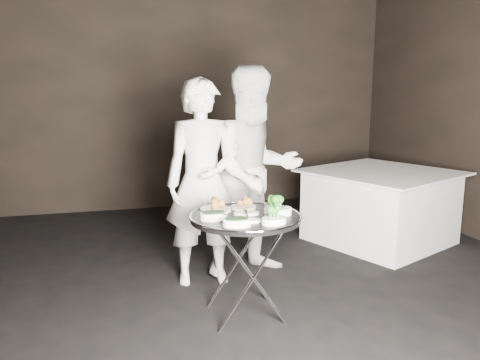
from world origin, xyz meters
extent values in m
cube|color=black|center=(0.00, 0.00, -0.03)|extent=(6.00, 7.00, 0.05)
cube|color=black|center=(0.00, 3.52, 1.50)|extent=(6.00, 0.05, 3.00)
cylinder|color=silver|center=(0.14, 0.00, 0.35)|extent=(0.48, 0.02, 0.71)
cylinder|color=silver|center=(0.14, 0.00, 0.35)|extent=(0.48, 0.02, 0.71)
cylinder|color=silver|center=(0.14, 0.37, 0.35)|extent=(0.48, 0.02, 0.71)
cylinder|color=silver|center=(0.14, 0.37, 0.35)|extent=(0.48, 0.02, 0.71)
cylinder|color=silver|center=(-0.07, 0.18, 0.68)|extent=(0.02, 0.41, 0.02)
cylinder|color=silver|center=(0.34, 0.18, 0.68)|extent=(0.02, 0.41, 0.02)
cylinder|color=black|center=(0.14, 0.18, 0.71)|extent=(0.76, 0.76, 0.03)
torus|color=silver|center=(0.14, 0.18, 0.73)|extent=(0.77, 0.77, 0.02)
cylinder|color=beige|center=(-0.03, 0.36, 0.74)|extent=(0.22, 0.22, 0.02)
cylinder|color=beige|center=(0.18, 0.38, 0.74)|extent=(0.18, 0.18, 0.02)
cylinder|color=white|center=(0.37, 0.31, 0.75)|extent=(0.11, 0.11, 0.04)
cylinder|color=silver|center=(-0.04, 0.34, 0.78)|extent=(0.08, 0.17, 0.01)
cylinder|color=silver|center=(0.19, 0.39, 0.78)|extent=(0.11, 0.15, 0.01)
cylinder|color=silver|center=(0.37, 0.31, 0.78)|extent=(0.01, 0.18, 0.01)
cylinder|color=silver|center=(-0.08, 0.13, 0.78)|extent=(0.12, 0.15, 0.01)
cylinder|color=silver|center=(0.36, 0.13, 0.78)|extent=(0.15, 0.12, 0.01)
cylinder|color=silver|center=(0.14, 0.19, 0.78)|extent=(0.02, 0.18, 0.01)
imported|color=silver|center=(-0.03, 0.88, 0.84)|extent=(0.63, 0.43, 1.68)
imported|color=silver|center=(0.44, 0.96, 0.89)|extent=(0.96, 0.80, 1.78)
cube|color=white|center=(1.95, 1.43, 0.37)|extent=(1.17, 1.17, 0.73)
cube|color=white|center=(1.95, 1.43, 0.74)|extent=(1.32, 1.32, 0.02)
camera|label=1|loc=(-0.69, -2.79, 1.57)|focal=35.00mm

